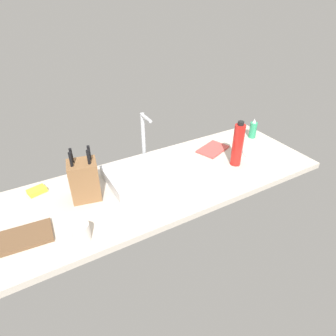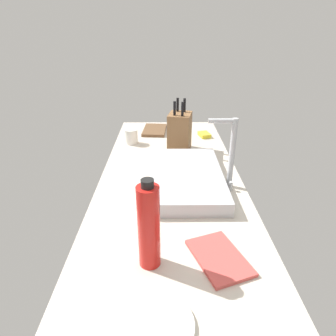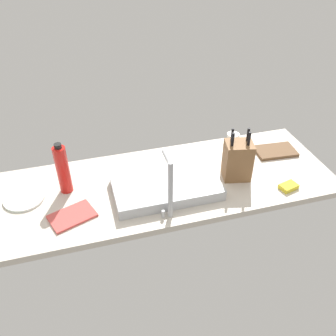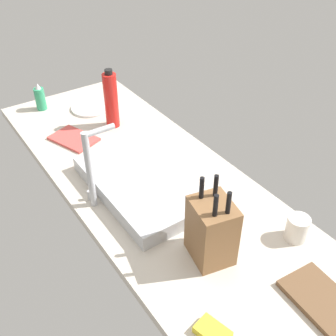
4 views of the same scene
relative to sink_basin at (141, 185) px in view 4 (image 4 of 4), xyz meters
The scene contains 11 objects.
countertop_slab 8.72cm from the sink_basin, 78.44° to the right, with size 187.10×65.02×3.50cm, color beige.
sink_basin is the anchor object (origin of this frame).
faucet 22.76cm from the sink_basin, 79.86° to the left, with size 5.50×11.96×30.74cm.
knife_block 40.23cm from the sink_basin, behind, with size 16.18×14.42×28.42cm.
cutting_board 73.73cm from the sink_basin, 167.03° to the right, with size 23.39×14.47×1.80cm, color brown.
soap_bottle 83.92cm from the sink_basin, ahead, with size 5.06×5.06×14.01cm.
water_bottle 51.96cm from the sink_basin, 16.43° to the right, with size 6.37×6.37×28.10cm.
dinner_plate 71.06cm from the sink_basin, 10.57° to the right, with size 20.03×20.03×1.20cm, color white.
dish_towel 48.04cm from the sink_basin, ahead, with size 20.56×13.53×1.20cm, color #CC4C47.
coffee_mug 58.02cm from the sink_basin, 149.28° to the right, with size 7.41×7.41×8.67cm, color silver.
dish_sponge 63.39cm from the sink_basin, 165.92° to the left, with size 9.00×6.00×2.40cm, color yellow.
Camera 4 is at (-105.79, 66.26, 103.67)cm, focal length 43.66 mm.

